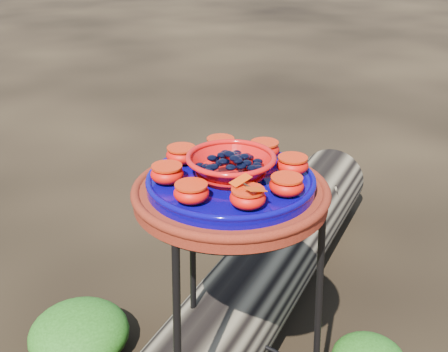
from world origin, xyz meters
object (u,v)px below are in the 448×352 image
plant_stand (230,332)px  driftwood_log (273,261)px  red_bowl (231,167)px  cobalt_plate (231,183)px  terracotta_saucer (231,195)px

plant_stand → driftwood_log: plant_stand is taller
red_bowl → driftwood_log: red_bowl is taller
cobalt_plate → driftwood_log: (0.43, 0.47, -0.60)m
driftwood_log → red_bowl: bearing=-132.4°
cobalt_plate → driftwood_log: bearing=47.6°
terracotta_saucer → driftwood_log: (0.43, 0.47, -0.57)m
terracotta_saucer → red_bowl: red_bowl is taller
plant_stand → terracotta_saucer: terracotta_saucer is taller
plant_stand → terracotta_saucer: size_ratio=1.72×
plant_stand → terracotta_saucer: (0.00, 0.00, 0.37)m
plant_stand → cobalt_plate: 0.39m
red_bowl → terracotta_saucer: bearing=0.0°
terracotta_saucer → cobalt_plate: bearing=0.0°
cobalt_plate → red_bowl: 0.04m
terracotta_saucer → red_bowl: 0.06m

